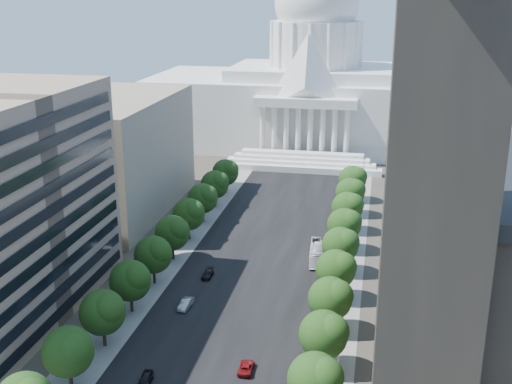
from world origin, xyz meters
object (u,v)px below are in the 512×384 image
Objects in this scene: car_red at (246,367)px; car_dark_b at (208,274)px; car_dark_a at (145,380)px; car_silver at (186,304)px; city_bus at (317,253)px.

car_dark_b reaches higher than car_red.
car_dark_a is 0.96× the size of car_red.
car_silver reaches higher than car_dark_a.
car_red is at bearing 17.48° from car_dark_a.
car_dark_b is at bearing 84.60° from car_dark_a.
car_red is 1.04× the size of car_dark_b.
car_dark_a is 15.39m from car_red.
car_silver reaches higher than car_dark_b.
car_red is 44.78m from city_bus.
car_red is (15.23, -17.96, -0.13)m from car_silver.
city_bus reaches higher than car_dark_a.
car_red is 34.72m from car_dark_b.
car_dark_a is 24.22m from car_silver.
car_dark_a is at bearing -89.17° from car_dark_b.
car_dark_b is 0.37× the size of city_bus.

